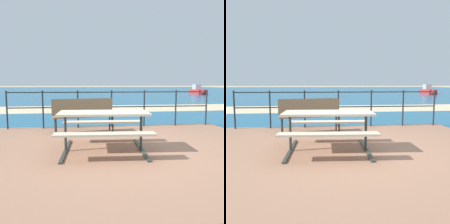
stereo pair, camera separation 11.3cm
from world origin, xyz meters
TOP-DOWN VIEW (x-y plane):
  - ground_plane at (0.00, 0.00)m, footprint 240.00×240.00m
  - patio_paving at (0.00, 0.00)m, footprint 6.40×5.20m
  - sea_water at (0.00, 40.00)m, footprint 90.00×90.00m
  - beach_strip at (0.00, 8.09)m, footprint 54.04×4.15m
  - picnic_table at (-0.45, -0.06)m, footprint 1.76×1.60m
  - park_bench at (-0.82, 1.75)m, footprint 1.68×0.70m
  - railing_fence at (0.00, 2.41)m, footprint 5.94×0.04m
  - boat_near at (13.43, 23.93)m, footprint 1.21×3.80m

SIDE VIEW (x-z plane):
  - ground_plane at x=0.00m, z-range 0.00..0.00m
  - sea_water at x=0.00m, z-range 0.00..0.01m
  - beach_strip at x=0.00m, z-range 0.00..0.01m
  - patio_paving at x=0.00m, z-range 0.00..0.06m
  - boat_near at x=13.43m, z-range -0.18..1.03m
  - park_bench at x=-0.82m, z-range 0.15..1.03m
  - picnic_table at x=-0.45m, z-range 0.26..1.01m
  - railing_fence at x=0.00m, z-range 0.18..1.27m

